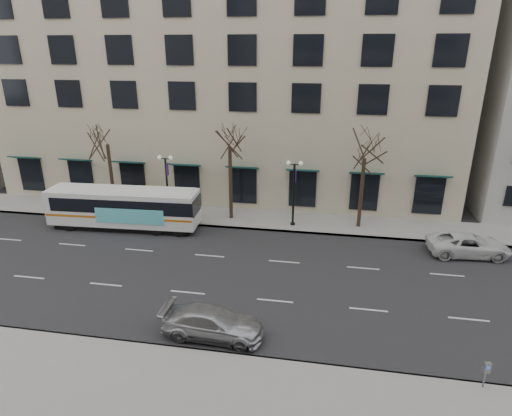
% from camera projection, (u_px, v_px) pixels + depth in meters
% --- Properties ---
extents(ground, '(160.00, 160.00, 0.00)m').
position_uv_depth(ground, '(199.00, 273.00, 26.36)').
color(ground, black).
rests_on(ground, ground).
extents(sidewalk_far, '(80.00, 4.00, 0.15)m').
position_uv_depth(sidewalk_far, '(293.00, 222.00, 33.82)').
color(sidewalk_far, gray).
rests_on(sidewalk_far, ground).
extents(building_hotel, '(40.00, 20.00, 24.00)m').
position_uv_depth(building_hotel, '(237.00, 58.00, 41.77)').
color(building_hotel, '#C5B897').
rests_on(building_hotel, ground).
extents(tree_far_left, '(3.60, 3.60, 8.34)m').
position_uv_depth(tree_far_left, '(106.00, 133.00, 33.68)').
color(tree_far_left, black).
rests_on(tree_far_left, ground).
extents(tree_far_mid, '(3.60, 3.60, 8.55)m').
position_uv_depth(tree_far_mid, '(229.00, 134.00, 32.02)').
color(tree_far_mid, black).
rests_on(tree_far_mid, ground).
extents(tree_far_right, '(3.60, 3.60, 8.06)m').
position_uv_depth(tree_far_right, '(366.00, 145.00, 30.59)').
color(tree_far_right, black).
rests_on(tree_far_right, ground).
extents(lamp_post_left, '(1.22, 0.45, 5.21)m').
position_uv_depth(lamp_post_left, '(167.00, 184.00, 33.66)').
color(lamp_post_left, black).
rests_on(lamp_post_left, ground).
extents(lamp_post_right, '(1.22, 0.45, 5.21)m').
position_uv_depth(lamp_post_right, '(294.00, 190.00, 32.07)').
color(lamp_post_right, black).
rests_on(lamp_post_right, ground).
extents(city_bus, '(11.51, 3.02, 3.09)m').
position_uv_depth(city_bus, '(125.00, 207.00, 32.31)').
color(city_bus, white).
rests_on(city_bus, ground).
extents(silver_car, '(4.99, 2.17, 1.43)m').
position_uv_depth(silver_car, '(213.00, 323.00, 20.39)').
color(silver_car, '#B0B2B8').
rests_on(silver_car, ground).
extents(white_pickup, '(5.42, 2.86, 1.45)m').
position_uv_depth(white_pickup, '(468.00, 245.00, 28.40)').
color(white_pickup, silver).
rests_on(white_pickup, ground).
extents(pay_station, '(0.28, 0.20, 1.19)m').
position_uv_depth(pay_station, '(487.00, 370.00, 17.01)').
color(pay_station, gray).
rests_on(pay_station, sidewalk_near).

